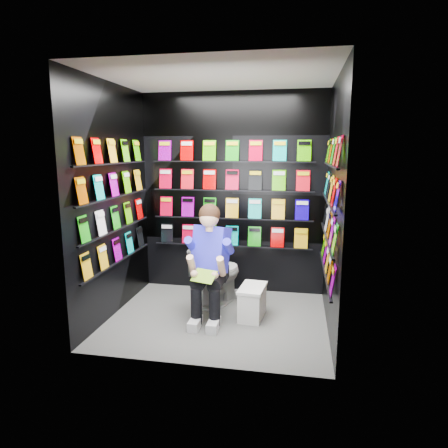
# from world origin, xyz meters

# --- Properties ---
(floor) EXTENTS (2.40, 2.40, 0.00)m
(floor) POSITION_xyz_m (0.00, 0.00, 0.00)
(floor) COLOR slate
(floor) RESTS_ON ground
(ceiling) EXTENTS (2.40, 2.40, 0.00)m
(ceiling) POSITION_xyz_m (0.00, 0.00, 2.60)
(ceiling) COLOR white
(ceiling) RESTS_ON floor
(wall_back) EXTENTS (2.40, 0.04, 2.60)m
(wall_back) POSITION_xyz_m (0.00, 1.00, 1.30)
(wall_back) COLOR black
(wall_back) RESTS_ON floor
(wall_front) EXTENTS (2.40, 0.04, 2.60)m
(wall_front) POSITION_xyz_m (0.00, -1.00, 1.30)
(wall_front) COLOR black
(wall_front) RESTS_ON floor
(wall_left) EXTENTS (0.04, 2.00, 2.60)m
(wall_left) POSITION_xyz_m (-1.20, 0.00, 1.30)
(wall_left) COLOR black
(wall_left) RESTS_ON floor
(wall_right) EXTENTS (0.04, 2.00, 2.60)m
(wall_right) POSITION_xyz_m (1.20, 0.00, 1.30)
(wall_right) COLOR black
(wall_right) RESTS_ON floor
(comics_back) EXTENTS (2.10, 0.06, 1.37)m
(comics_back) POSITION_xyz_m (0.00, 0.97, 1.31)
(comics_back) COLOR #CF0001
(comics_back) RESTS_ON wall_back
(comics_left) EXTENTS (0.06, 1.70, 1.37)m
(comics_left) POSITION_xyz_m (-1.17, 0.00, 1.31)
(comics_left) COLOR #CF0001
(comics_left) RESTS_ON wall_left
(comics_right) EXTENTS (0.06, 1.70, 1.37)m
(comics_right) POSITION_xyz_m (1.17, 0.00, 1.31)
(comics_right) COLOR #CF0001
(comics_right) RESTS_ON wall_right
(toilet) EXTENTS (0.63, 0.84, 0.73)m
(toilet) POSITION_xyz_m (-0.09, 0.47, 0.37)
(toilet) COLOR white
(toilet) RESTS_ON floor
(longbox) EXTENTS (0.28, 0.46, 0.33)m
(longbox) POSITION_xyz_m (0.38, 0.11, 0.17)
(longbox) COLOR white
(longbox) RESTS_ON floor
(longbox_lid) EXTENTS (0.31, 0.49, 0.03)m
(longbox_lid) POSITION_xyz_m (0.38, 0.11, 0.35)
(longbox_lid) COLOR white
(longbox_lid) RESTS_ON longbox
(reader) EXTENTS (0.73, 0.89, 1.40)m
(reader) POSITION_xyz_m (-0.09, 0.09, 0.77)
(reader) COLOR #2723C8
(reader) RESTS_ON toilet
(held_comic) EXTENTS (0.29, 0.22, 0.11)m
(held_comic) POSITION_xyz_m (-0.09, -0.26, 0.58)
(held_comic) COLOR green
(held_comic) RESTS_ON reader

